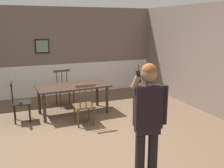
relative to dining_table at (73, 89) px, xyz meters
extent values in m
plane|color=brown|center=(-0.18, -1.74, -0.64)|extent=(8.15, 8.15, 0.00)
cube|color=#756056|center=(-0.18, 1.97, 1.20)|extent=(6.75, 0.12, 1.73)
cube|color=white|center=(-0.18, 1.98, -0.15)|extent=(6.75, 0.14, 0.97)
cube|color=white|center=(-0.18, 1.95, 0.33)|extent=(6.75, 0.05, 0.06)
cube|color=black|center=(-0.45, 1.89, 0.91)|extent=(0.42, 0.03, 0.42)
cube|color=gray|center=(-0.45, 1.88, 0.91)|extent=(0.34, 0.01, 0.34)
cube|color=#38281E|center=(0.00, 0.00, 0.07)|extent=(1.80, 0.96, 0.04)
cylinder|color=#38281E|center=(-0.76, -0.37, -0.30)|extent=(0.07, 0.07, 0.69)
cylinder|color=#38281E|center=(0.80, -0.28, -0.30)|extent=(0.07, 0.07, 0.69)
cylinder|color=#38281E|center=(-0.80, 0.28, -0.30)|extent=(0.07, 0.07, 0.69)
cylinder|color=#38281E|center=(0.76, 0.37, -0.30)|extent=(0.07, 0.07, 0.69)
cube|color=#513823|center=(-0.05, 0.78, -0.21)|extent=(0.52, 0.52, 0.03)
cube|color=#513823|center=(-0.07, 0.99, 0.29)|extent=(0.48, 0.09, 0.06)
cylinder|color=#513823|center=(0.07, 1.01, 0.06)|extent=(0.02, 0.02, 0.51)
cylinder|color=#513823|center=(-0.07, 0.99, 0.06)|extent=(0.02, 0.02, 0.51)
cylinder|color=#513823|center=(-0.21, 0.98, 0.06)|extent=(0.02, 0.02, 0.51)
cylinder|color=#513823|center=(0.16, 0.61, -0.43)|extent=(0.04, 0.04, 0.42)
cylinder|color=#513823|center=(-0.22, 0.57, -0.43)|extent=(0.04, 0.04, 0.42)
cylinder|color=#513823|center=(0.12, 0.98, -0.43)|extent=(0.04, 0.04, 0.42)
cylinder|color=#513823|center=(-0.26, 0.94, -0.43)|extent=(0.04, 0.04, 0.42)
cube|color=#513823|center=(0.05, -0.78, -0.21)|extent=(0.44, 0.44, 0.03)
cube|color=#513823|center=(0.05, -0.97, 0.29)|extent=(0.43, 0.04, 0.06)
cylinder|color=#513823|center=(-0.08, -0.97, 0.06)|extent=(0.02, 0.02, 0.52)
cylinder|color=#513823|center=(0.05, -0.97, 0.06)|extent=(0.02, 0.02, 0.52)
cylinder|color=#513823|center=(0.18, -0.97, 0.06)|extent=(0.02, 0.02, 0.52)
cylinder|color=#513823|center=(-0.13, -0.60, -0.43)|extent=(0.04, 0.04, 0.41)
cylinder|color=#513823|center=(0.22, -0.60, -0.43)|extent=(0.04, 0.04, 0.41)
cylinder|color=#513823|center=(-0.13, -0.95, -0.43)|extent=(0.04, 0.04, 0.41)
cylinder|color=#513823|center=(0.22, -0.95, -0.43)|extent=(0.04, 0.04, 0.41)
cube|color=black|center=(-1.23, -0.07, -0.20)|extent=(0.42, 0.42, 0.03)
cube|color=black|center=(-1.41, -0.07, 0.26)|extent=(0.05, 0.41, 0.06)
cylinder|color=black|center=(-1.40, 0.05, 0.05)|extent=(0.02, 0.02, 0.48)
cylinder|color=black|center=(-1.41, -0.07, 0.05)|extent=(0.02, 0.02, 0.48)
cylinder|color=black|center=(-1.41, -0.19, 0.05)|extent=(0.02, 0.02, 0.48)
cylinder|color=black|center=(-1.06, 0.08, -0.43)|extent=(0.04, 0.04, 0.42)
cylinder|color=black|center=(-1.07, -0.24, -0.43)|extent=(0.04, 0.04, 0.42)
cylinder|color=black|center=(-1.38, 0.09, -0.43)|extent=(0.04, 0.04, 0.42)
cylinder|color=black|center=(-1.39, -0.23, -0.43)|extent=(0.04, 0.04, 0.42)
cylinder|color=black|center=(0.37, -3.21, -0.23)|extent=(0.14, 0.14, 0.82)
cylinder|color=black|center=(0.19, -3.16, -0.23)|extent=(0.14, 0.14, 0.82)
cube|color=black|center=(0.28, -3.18, 0.15)|extent=(0.37, 0.26, 0.12)
cube|color=black|center=(0.28, -3.18, 0.47)|extent=(0.41, 0.29, 0.58)
cylinder|color=black|center=(0.51, -3.24, 0.48)|extent=(0.09, 0.09, 0.55)
cylinder|color=#936B4C|center=(0.10, -3.16, 0.82)|extent=(0.16, 0.15, 0.19)
cylinder|color=#936B4C|center=(0.28, -3.18, 0.78)|extent=(0.09, 0.09, 0.05)
sphere|color=#936B4C|center=(0.28, -3.18, 0.92)|extent=(0.22, 0.22, 0.22)
sphere|color=brown|center=(0.28, -3.18, 0.96)|extent=(0.21, 0.21, 0.21)
cube|color=black|center=(0.13, -3.18, 0.90)|extent=(0.08, 0.05, 0.17)
cylinder|color=black|center=(0.13, -3.18, 1.02)|extent=(0.01, 0.01, 0.08)
camera|label=1|loc=(-1.43, -6.12, 1.57)|focal=41.65mm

